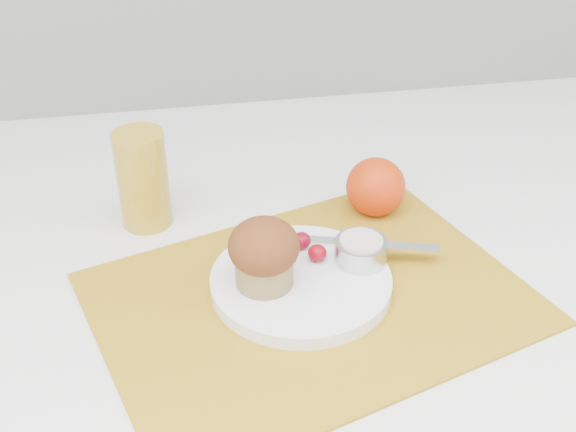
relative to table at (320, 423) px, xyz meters
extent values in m
cube|color=white|center=(0.00, 0.00, 0.00)|extent=(1.20, 0.80, 0.75)
cube|color=#AD8018|center=(-0.05, -0.14, 0.38)|extent=(0.54, 0.46, 0.00)
cylinder|color=white|center=(-0.06, -0.12, 0.39)|extent=(0.25, 0.25, 0.02)
cylinder|color=#B8B9BD|center=(0.01, -0.11, 0.41)|extent=(0.07, 0.07, 0.03)
cylinder|color=silver|center=(0.01, -0.11, 0.42)|extent=(0.06, 0.06, 0.01)
ellipsoid|color=#56020E|center=(-0.05, -0.07, 0.41)|extent=(0.02, 0.02, 0.02)
ellipsoid|color=#61020B|center=(-0.04, -0.10, 0.41)|extent=(0.02, 0.02, 0.02)
cube|color=silver|center=(0.02, -0.08, 0.40)|extent=(0.18, 0.07, 0.00)
sphere|color=red|center=(0.07, 0.02, 0.41)|extent=(0.08, 0.08, 0.08)
cylinder|color=gold|center=(-0.23, 0.05, 0.44)|extent=(0.08, 0.08, 0.13)
cylinder|color=olive|center=(-0.10, -0.13, 0.41)|extent=(0.07, 0.07, 0.03)
ellipsoid|color=#3E1B0B|center=(-0.10, -0.13, 0.45)|extent=(0.08, 0.08, 0.06)
camera|label=1|loc=(-0.19, -0.75, 0.90)|focal=45.00mm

